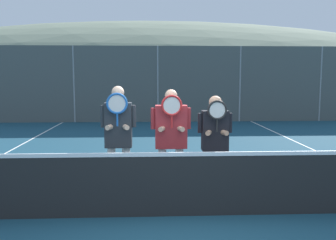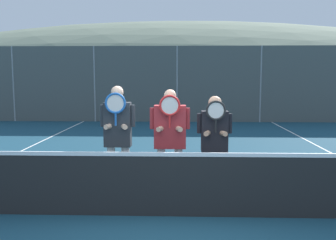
% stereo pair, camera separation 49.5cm
% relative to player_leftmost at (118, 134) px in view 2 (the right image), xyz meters
% --- Properties ---
extents(ground_plane, '(120.00, 120.00, 0.00)m').
position_rel_player_leftmost_xyz_m(ground_plane, '(0.83, -0.67, -1.08)').
color(ground_plane, navy).
extents(hill_distant, '(104.55, 58.09, 20.33)m').
position_rel_player_leftmost_xyz_m(hill_distant, '(0.83, 57.52, -1.08)').
color(hill_distant, slate).
rests_on(hill_distant, ground_plane).
extents(clubhouse_building, '(17.00, 5.50, 3.26)m').
position_rel_player_leftmost_xyz_m(clubhouse_building, '(1.10, 17.55, 0.57)').
color(clubhouse_building, beige).
rests_on(clubhouse_building, ground_plane).
extents(fence_back, '(21.38, 0.06, 3.24)m').
position_rel_player_leftmost_xyz_m(fence_back, '(0.83, 10.24, 0.54)').
color(fence_back, gray).
rests_on(fence_back, ground_plane).
extents(tennis_net, '(10.94, 0.09, 1.03)m').
position_rel_player_leftmost_xyz_m(tennis_net, '(0.83, -0.67, -0.60)').
color(tennis_net, gray).
rests_on(tennis_net, ground_plane).
extents(player_leftmost, '(0.55, 0.34, 1.84)m').
position_rel_player_leftmost_xyz_m(player_leftmost, '(0.00, 0.00, 0.00)').
color(player_leftmost, white).
rests_on(player_leftmost, ground_plane).
extents(player_center_left, '(0.63, 0.34, 1.78)m').
position_rel_player_leftmost_xyz_m(player_center_left, '(0.82, 0.03, -0.02)').
color(player_center_left, white).
rests_on(player_center_left, ground_plane).
extents(player_center_right, '(0.55, 0.34, 1.68)m').
position_rel_player_leftmost_xyz_m(player_center_right, '(1.53, 0.04, -0.08)').
color(player_center_right, '#232838').
rests_on(player_center_right, ground_plane).
extents(car_far_left, '(4.17, 1.98, 1.69)m').
position_rel_player_leftmost_xyz_m(car_far_left, '(-6.53, 12.57, -0.21)').
color(car_far_left, maroon).
rests_on(car_far_left, ground_plane).
extents(car_left_of_center, '(4.08, 1.94, 1.87)m').
position_rel_player_leftmost_xyz_m(car_left_of_center, '(-1.52, 12.59, -0.13)').
color(car_left_of_center, '#285638').
rests_on(car_left_of_center, ground_plane).
extents(car_center, '(4.72, 1.94, 1.81)m').
position_rel_player_leftmost_xyz_m(car_center, '(3.77, 12.70, -0.15)').
color(car_center, '#285638').
rests_on(car_center, ground_plane).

